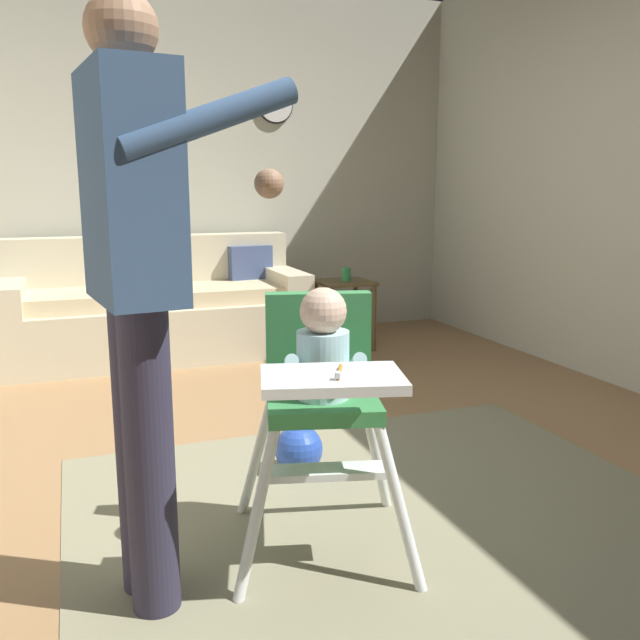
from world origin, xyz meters
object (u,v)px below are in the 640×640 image
(high_chair, at_px, (322,375))
(toy_ball, at_px, (299,449))
(adult_standing, at_px, (137,278))
(sippy_cup, at_px, (346,274))
(couch, at_px, (157,311))
(wall_clock, at_px, (275,105))
(side_table, at_px, (344,299))

(high_chair, distance_m, toy_ball, 0.81)
(adult_standing, relative_size, sippy_cup, 17.10)
(adult_standing, relative_size, toy_ball, 8.16)
(couch, bearing_deg, toy_ball, 7.32)
(toy_ball, bearing_deg, wall_clock, 74.75)
(toy_ball, xyz_separation_m, wall_clock, (0.77, 2.82, 1.77))
(adult_standing, bearing_deg, couch, 74.77)
(adult_standing, xyz_separation_m, side_table, (1.76, 2.74, -0.59))
(toy_ball, distance_m, side_table, 2.33)
(high_chair, xyz_separation_m, adult_standing, (-0.57, -0.07, 0.35))
(side_table, relative_size, wall_clock, 1.76)
(high_chair, height_order, sippy_cup, high_chair)
(adult_standing, height_order, toy_ball, adult_standing)
(toy_ball, distance_m, sippy_cup, 2.37)
(high_chair, height_order, wall_clock, wall_clock)
(side_table, height_order, sippy_cup, sippy_cup)
(couch, xyz_separation_m, sippy_cup, (1.38, -0.29, 0.24))
(wall_clock, bearing_deg, adult_standing, -112.70)
(toy_ball, distance_m, wall_clock, 3.41)
(high_chair, distance_m, side_table, 2.93)
(high_chair, height_order, adult_standing, adult_standing)
(adult_standing, distance_m, side_table, 3.31)
(sippy_cup, distance_m, wall_clock, 1.54)
(side_table, bearing_deg, sippy_cup, 0.00)
(couch, relative_size, adult_standing, 1.24)
(adult_standing, distance_m, sippy_cup, 3.29)
(sippy_cup, relative_size, wall_clock, 0.34)
(toy_ball, bearing_deg, side_table, 62.58)
(couch, height_order, wall_clock, wall_clock)
(adult_standing, bearing_deg, toy_ball, 36.91)
(toy_ball, relative_size, sippy_cup, 2.10)
(side_table, bearing_deg, couch, 168.12)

